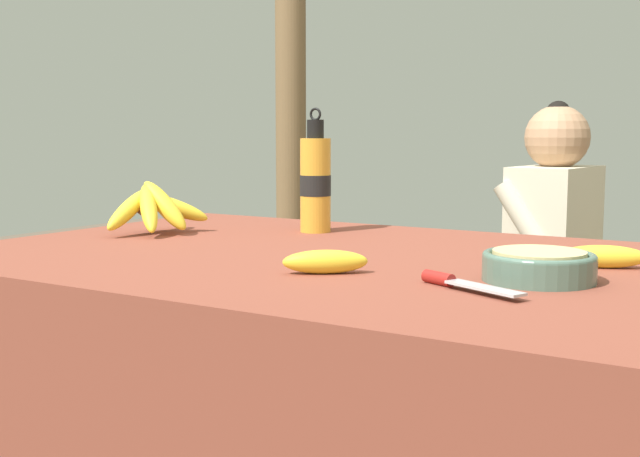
{
  "coord_description": "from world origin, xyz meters",
  "views": [
    {
      "loc": [
        0.77,
        -1.28,
        1.02
      ],
      "look_at": [
        -0.04,
        0.05,
        0.83
      ],
      "focal_mm": 45.0,
      "sensor_mm": 36.0,
      "label": 1
    }
  ],
  "objects_px": {
    "serving_bowl": "(539,264)",
    "support_post_near": "(291,56)",
    "banana_bunch_ripe": "(156,207)",
    "water_bottle": "(315,183)",
    "seated_vendor": "(539,247)",
    "banana_bunch_green": "(431,278)",
    "loose_banana_front": "(325,262)",
    "knife": "(456,282)",
    "loose_banana_side": "(603,257)",
    "wooden_bench": "(542,330)"
  },
  "relations": [
    {
      "from": "wooden_bench",
      "to": "support_post_near",
      "type": "xyz_separation_m",
      "value": [
        -1.14,
        0.24,
        0.95
      ]
    },
    {
      "from": "water_bottle",
      "to": "banana_bunch_green",
      "type": "height_order",
      "value": "water_bottle"
    },
    {
      "from": "loose_banana_side",
      "to": "banana_bunch_green",
      "type": "xyz_separation_m",
      "value": [
        -0.82,
        1.17,
        -0.3
      ]
    },
    {
      "from": "banana_bunch_green",
      "to": "banana_bunch_ripe",
      "type": "bearing_deg",
      "value": -96.81
    },
    {
      "from": "loose_banana_side",
      "to": "wooden_bench",
      "type": "bearing_deg",
      "value": 109.99
    },
    {
      "from": "water_bottle",
      "to": "loose_banana_front",
      "type": "relative_size",
      "value": 2.1
    },
    {
      "from": "wooden_bench",
      "to": "loose_banana_front",
      "type": "bearing_deg",
      "value": -87.96
    },
    {
      "from": "serving_bowl",
      "to": "loose_banana_front",
      "type": "distance_m",
      "value": 0.34
    },
    {
      "from": "banana_bunch_green",
      "to": "knife",
      "type": "bearing_deg",
      "value": -65.18
    },
    {
      "from": "banana_bunch_ripe",
      "to": "support_post_near",
      "type": "distance_m",
      "value": 1.64
    },
    {
      "from": "seated_vendor",
      "to": "support_post_near",
      "type": "xyz_separation_m",
      "value": [
        -1.12,
        0.26,
        0.68
      ]
    },
    {
      "from": "banana_bunch_ripe",
      "to": "serving_bowl",
      "type": "relative_size",
      "value": 1.49
    },
    {
      "from": "knife",
      "to": "support_post_near",
      "type": "distance_m",
      "value": 2.28
    },
    {
      "from": "serving_bowl",
      "to": "seated_vendor",
      "type": "xyz_separation_m",
      "value": [
        -0.38,
        1.31,
        -0.16
      ]
    },
    {
      "from": "knife",
      "to": "wooden_bench",
      "type": "relative_size",
      "value": 0.12
    },
    {
      "from": "banana_bunch_ripe",
      "to": "support_post_near",
      "type": "relative_size",
      "value": 0.1
    },
    {
      "from": "seated_vendor",
      "to": "banana_bunch_green",
      "type": "height_order",
      "value": "seated_vendor"
    },
    {
      "from": "banana_bunch_ripe",
      "to": "loose_banana_side",
      "type": "bearing_deg",
      "value": 2.87
    },
    {
      "from": "loose_banana_side",
      "to": "wooden_bench",
      "type": "distance_m",
      "value": 1.31
    },
    {
      "from": "serving_bowl",
      "to": "support_post_near",
      "type": "height_order",
      "value": "support_post_near"
    },
    {
      "from": "banana_bunch_ripe",
      "to": "serving_bowl",
      "type": "xyz_separation_m",
      "value": [
        0.91,
        -0.13,
        -0.04
      ]
    },
    {
      "from": "serving_bowl",
      "to": "loose_banana_front",
      "type": "relative_size",
      "value": 1.28
    },
    {
      "from": "banana_bunch_green",
      "to": "loose_banana_side",
      "type": "bearing_deg",
      "value": -54.89
    },
    {
      "from": "knife",
      "to": "support_post_near",
      "type": "bearing_deg",
      "value": 153.34
    },
    {
      "from": "banana_bunch_ripe",
      "to": "loose_banana_front",
      "type": "bearing_deg",
      "value": -22.25
    },
    {
      "from": "serving_bowl",
      "to": "knife",
      "type": "distance_m",
      "value": 0.15
    },
    {
      "from": "water_bottle",
      "to": "wooden_bench",
      "type": "relative_size",
      "value": 0.18
    },
    {
      "from": "water_bottle",
      "to": "banana_bunch_ripe",
      "type": "bearing_deg",
      "value": -143.42
    },
    {
      "from": "seated_vendor",
      "to": "support_post_near",
      "type": "bearing_deg",
      "value": -7.65
    },
    {
      "from": "wooden_bench",
      "to": "seated_vendor",
      "type": "height_order",
      "value": "seated_vendor"
    },
    {
      "from": "serving_bowl",
      "to": "wooden_bench",
      "type": "relative_size",
      "value": 0.11
    },
    {
      "from": "banana_bunch_ripe",
      "to": "knife",
      "type": "height_order",
      "value": "banana_bunch_ripe"
    },
    {
      "from": "knife",
      "to": "support_post_near",
      "type": "relative_size",
      "value": 0.07
    },
    {
      "from": "serving_bowl",
      "to": "wooden_bench",
      "type": "height_order",
      "value": "serving_bowl"
    },
    {
      "from": "loose_banana_side",
      "to": "wooden_bench",
      "type": "height_order",
      "value": "loose_banana_side"
    },
    {
      "from": "knife",
      "to": "banana_bunch_green",
      "type": "xyz_separation_m",
      "value": [
        -0.68,
        1.47,
        -0.29
      ]
    },
    {
      "from": "seated_vendor",
      "to": "banana_bunch_green",
      "type": "distance_m",
      "value": 0.41
    },
    {
      "from": "banana_bunch_ripe",
      "to": "knife",
      "type": "relative_size",
      "value": 1.43
    },
    {
      "from": "banana_bunch_green",
      "to": "support_post_near",
      "type": "distance_m",
      "value": 1.13
    },
    {
      "from": "loose_banana_front",
      "to": "seated_vendor",
      "type": "xyz_separation_m",
      "value": [
        -0.06,
        1.43,
        -0.16
      ]
    },
    {
      "from": "loose_banana_side",
      "to": "knife",
      "type": "relative_size",
      "value": 0.84
    },
    {
      "from": "banana_bunch_green",
      "to": "loose_banana_front",
      "type": "bearing_deg",
      "value": -72.89
    },
    {
      "from": "loose_banana_side",
      "to": "serving_bowl",
      "type": "bearing_deg",
      "value": -108.14
    },
    {
      "from": "seated_vendor",
      "to": "banana_bunch_green",
      "type": "relative_size",
      "value": 4.66
    },
    {
      "from": "serving_bowl",
      "to": "knife",
      "type": "height_order",
      "value": "serving_bowl"
    },
    {
      "from": "wooden_bench",
      "to": "banana_bunch_green",
      "type": "xyz_separation_m",
      "value": [
        -0.4,
        0.0,
        0.13
      ]
    },
    {
      "from": "serving_bowl",
      "to": "support_post_near",
      "type": "bearing_deg",
      "value": 133.61
    },
    {
      "from": "water_bottle",
      "to": "knife",
      "type": "relative_size",
      "value": 1.57
    },
    {
      "from": "water_bottle",
      "to": "loose_banana_front",
      "type": "bearing_deg",
      "value": -56.57
    },
    {
      "from": "banana_bunch_ripe",
      "to": "water_bottle",
      "type": "relative_size",
      "value": 0.91
    }
  ]
}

